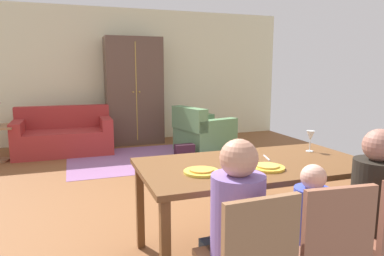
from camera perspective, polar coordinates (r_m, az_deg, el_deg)
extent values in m
cube|color=brown|center=(4.59, -3.54, -9.40)|extent=(6.83, 6.35, 0.02)
cube|color=beige|center=(7.50, -10.36, 8.38)|extent=(6.83, 0.10, 2.70)
cube|color=brown|center=(2.78, 10.21, -5.98)|extent=(1.78, 0.94, 0.04)
cube|color=brown|center=(2.28, -4.37, -19.85)|extent=(0.06, 0.06, 0.72)
cube|color=brown|center=(3.10, 27.83, -12.74)|extent=(0.06, 0.06, 0.72)
cube|color=brown|center=(3.00, -8.45, -12.44)|extent=(0.06, 0.06, 0.72)
cube|color=brown|center=(3.66, 18.43, -8.74)|extent=(0.06, 0.06, 0.72)
cylinder|color=yellow|center=(2.47, 1.53, -7.13)|extent=(0.25, 0.25, 0.02)
cylinder|color=gold|center=(2.46, 1.54, -6.80)|extent=(0.17, 0.17, 0.01)
cylinder|color=yellow|center=(2.62, 12.16, -6.33)|extent=(0.25, 0.25, 0.02)
cylinder|color=gold|center=(2.62, 12.17, -6.01)|extent=(0.17, 0.17, 0.01)
cylinder|color=silver|center=(3.27, 18.57, -3.58)|extent=(0.06, 0.06, 0.01)
cylinder|color=silver|center=(3.26, 18.61, -2.76)|extent=(0.01, 0.01, 0.09)
cone|color=silver|center=(3.24, 18.70, -1.21)|extent=(0.07, 0.07, 0.09)
cube|color=silver|center=(2.61, 5.60, -6.35)|extent=(0.03, 0.15, 0.01)
cube|color=silver|center=(2.94, 12.02, -4.74)|extent=(0.06, 0.17, 0.01)
cube|color=#946744|center=(1.82, 11.26, -17.29)|extent=(0.42, 0.05, 0.42)
cylinder|color=#8466B4|center=(2.01, 7.41, -13.91)|extent=(0.30, 0.30, 0.46)
sphere|color=tan|center=(1.90, 7.62, -4.89)|extent=(0.21, 0.21, 0.21)
cube|color=#955D44|center=(2.31, 19.50, -17.92)|extent=(0.46, 0.46, 0.04)
cube|color=#955D44|center=(2.08, 22.79, -14.37)|extent=(0.42, 0.08, 0.42)
cylinder|color=#3D4CC3|center=(2.28, 18.81, -13.18)|extent=(0.22, 0.22, 0.33)
sphere|color=beige|center=(2.20, 19.13, -7.54)|extent=(0.15, 0.15, 0.15)
cube|color=#935841|center=(2.62, 28.23, -15.13)|extent=(0.43, 0.43, 0.04)
cube|color=#935841|center=(2.95, 27.79, -17.15)|extent=(0.04, 0.04, 0.41)
cube|color=#3C4445|center=(2.80, 25.71, -18.02)|extent=(0.27, 0.34, 0.45)
cylinder|color=black|center=(2.57, 27.68, -9.60)|extent=(0.30, 0.30, 0.46)
sphere|color=#A36B5B|center=(2.49, 28.25, -2.51)|extent=(0.21, 0.21, 0.21)
cube|color=#8B5C8B|center=(5.97, -7.13, -4.84)|extent=(2.60, 1.80, 0.01)
cube|color=#A02C2A|center=(6.59, -20.04, -2.16)|extent=(1.63, 0.84, 0.42)
cube|color=#A02C2A|center=(6.86, -20.20, 1.75)|extent=(1.63, 0.20, 0.40)
cube|color=#A02C2A|center=(6.60, -26.49, 0.16)|extent=(0.18, 0.84, 0.20)
cube|color=#A02C2A|center=(6.56, -13.86, 0.85)|extent=(0.18, 0.84, 0.20)
cube|color=#598455|center=(6.42, 2.08, -1.88)|extent=(1.04, 1.04, 0.42)
cube|color=#598455|center=(6.16, -0.44, 1.51)|extent=(0.42, 0.87, 0.40)
cube|color=#598455|center=(6.11, 3.97, 0.47)|extent=(0.86, 0.40, 0.20)
cube|color=#598455|center=(6.64, 0.37, 1.21)|extent=(0.86, 0.40, 0.20)
cube|color=brown|center=(7.13, -9.43, 5.94)|extent=(1.10, 0.56, 2.10)
cube|color=#AF8C39|center=(6.86, -9.03, 5.82)|extent=(0.02, 0.01, 1.89)
sphere|color=#AF8C39|center=(6.84, -9.52, 5.79)|extent=(0.04, 0.04, 0.04)
sphere|color=#AF8C39|center=(6.86, -8.52, 5.83)|extent=(0.04, 0.04, 0.04)
cube|color=#2F1621|center=(5.80, -1.23, -3.93)|extent=(0.32, 0.16, 0.26)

